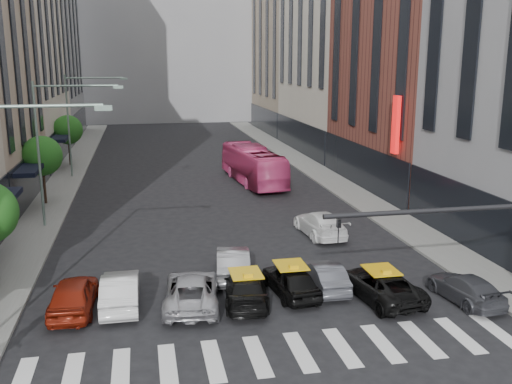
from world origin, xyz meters
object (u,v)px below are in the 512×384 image
car_red (73,295)px  bus (253,165)px  streetlamp_far (79,112)px  car_white_front (120,290)px  taxi_left (246,288)px  streetlamp_mid (53,135)px  taxi_center (291,280)px

car_red → bus: bus is taller
streetlamp_far → car_white_front: size_ratio=2.02×
streetlamp_far → bus: size_ratio=0.80×
car_white_front → taxi_left: (5.37, -0.70, -0.06)m
streetlamp_far → car_white_front: streetlamp_far is taller
car_red → car_white_front: (1.92, 0.14, -0.02)m
streetlamp_mid → car_red: streetlamp_mid is taller
taxi_center → bus: 24.10m
streetlamp_far → bus: 16.21m
bus → car_red: bearing=56.4°
car_red → taxi_center: car_red is taller
car_red → car_white_front: size_ratio=0.99×
car_white_front → streetlamp_far: bearing=-81.7°
streetlamp_far → taxi_left: (9.48, -29.84, -5.23)m
streetlamp_mid → bus: size_ratio=0.80×
taxi_left → taxi_center: bearing=-161.6°
taxi_left → bus: size_ratio=0.41×
car_red → taxi_left: 7.31m
car_white_front → taxi_center: 7.50m
streetlamp_far → taxi_left: 31.74m
streetlamp_far → taxi_center: 32.05m
streetlamp_mid → taxi_center: streetlamp_mid is taller
taxi_left → taxi_center: 2.17m
car_white_front → car_red: bearing=4.5°
car_white_front → bus: bus is taller
streetlamp_mid → streetlamp_far: same height
car_white_front → taxi_left: 5.41m
taxi_left → streetlamp_far: bearing=-65.0°
bus → taxi_center: bearing=76.8°
streetlamp_far → taxi_center: streetlamp_far is taller
car_red → bus: 26.82m
streetlamp_far → car_red: size_ratio=2.04×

